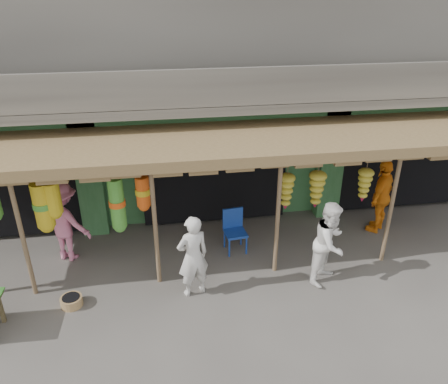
{
  "coord_description": "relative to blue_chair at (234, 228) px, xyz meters",
  "views": [
    {
      "loc": [
        -1.3,
        -7.75,
        5.78
      ],
      "look_at": [
        0.07,
        1.0,
        1.39
      ],
      "focal_mm": 35.0,
      "sensor_mm": 36.0,
      "label": 1
    }
  ],
  "objects": [
    {
      "name": "ground",
      "position": [
        -0.27,
        -0.78,
        -0.56
      ],
      "size": [
        80.0,
        80.0,
        0.0
      ],
      "primitive_type": "plane",
      "color": "#514C47",
      "rests_on": "ground"
    },
    {
      "name": "building",
      "position": [
        -0.27,
        4.09,
        2.81
      ],
      "size": [
        16.4,
        6.8,
        7.0
      ],
      "color": "gray",
      "rests_on": "ground"
    },
    {
      "name": "awning",
      "position": [
        -0.44,
        0.02,
        2.01
      ],
      "size": [
        14.0,
        2.7,
        2.79
      ],
      "color": "brown",
      "rests_on": "ground"
    },
    {
      "name": "blue_chair",
      "position": [
        0.0,
        0.0,
        0.0
      ],
      "size": [
        0.53,
        0.54,
        1.01
      ],
      "rotation": [
        0.0,
        0.0,
        0.12
      ],
      "color": "navy",
      "rests_on": "ground"
    },
    {
      "name": "basket_right",
      "position": [
        -3.48,
        -1.48,
        -0.47
      ],
      "size": [
        0.46,
        0.46,
        0.19
      ],
      "primitive_type": "cylinder",
      "rotation": [
        0.0,
        0.0,
        0.11
      ],
      "color": "#A97E4E",
      "rests_on": "ground"
    },
    {
      "name": "person_front",
      "position": [
        -1.08,
        -1.46,
        0.32
      ],
      "size": [
        0.74,
        0.6,
        1.77
      ],
      "primitive_type": "imported",
      "rotation": [
        0.0,
        0.0,
        3.45
      ],
      "color": "silver",
      "rests_on": "ground"
    },
    {
      "name": "person_right",
      "position": [
        1.73,
        -1.45,
        0.34
      ],
      "size": [
        1.11,
        1.1,
        1.81
      ],
      "primitive_type": "imported",
      "rotation": [
        0.0,
        0.0,
        0.77
      ],
      "color": "white",
      "rests_on": "ground"
    },
    {
      "name": "person_vendor",
      "position": [
        3.72,
        0.29,
        0.39
      ],
      "size": [
        1.14,
        1.1,
        1.9
      ],
      "primitive_type": "imported",
      "rotation": [
        0.0,
        0.0,
        3.88
      ],
      "color": "orange",
      "rests_on": "ground"
    },
    {
      "name": "person_shopper",
      "position": [
        -3.77,
        0.22,
        0.37
      ],
      "size": [
        1.39,
        1.17,
        1.87
      ],
      "primitive_type": "imported",
      "rotation": [
        0.0,
        0.0,
        2.67
      ],
      "color": "pink",
      "rests_on": "ground"
    }
  ]
}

